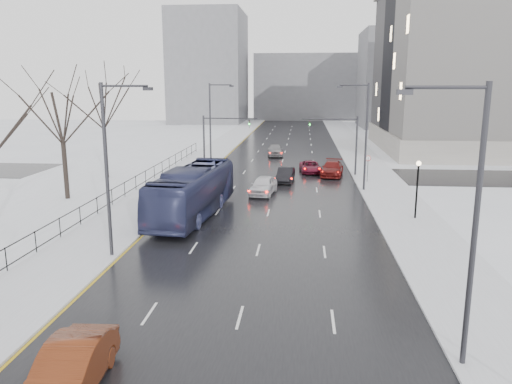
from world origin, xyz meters
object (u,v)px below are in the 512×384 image
(no_uturn_sign, at_px, (368,161))
(sedan_left_near, at_px, (70,369))
(mast_signal_right, at_px, (347,139))
(sedan_right_near, at_px, (286,175))
(streetlight_l_near, at_px, (110,162))
(sedan_right_far, at_px, (332,168))
(streetlight_r_near, at_px, (469,215))
(streetlight_l_far, at_px, (212,121))
(sedan_center_far, at_px, (275,150))
(lamppost_r_mid, at_px, (418,181))
(tree_park_e, at_px, (107,178))
(sedan_center_near, at_px, (263,185))
(mast_signal_left, at_px, (213,137))
(streetlight_r_mid, at_px, (364,132))
(tree_park_d, at_px, (68,200))
(sedan_right_cross, at_px, (310,167))
(bus, at_px, (193,192))

(no_uturn_sign, relative_size, sedan_left_near, 0.54)
(mast_signal_right, distance_m, sedan_right_near, 8.43)
(streetlight_l_near, xyz_separation_m, sedan_right_far, (14.02, 27.76, -4.78))
(streetlight_r_near, relative_size, streetlight_l_far, 1.00)
(mast_signal_right, bearing_deg, streetlight_r_near, -88.73)
(sedan_center_far, bearing_deg, lamppost_r_mid, -74.34)
(tree_park_e, bearing_deg, sedan_right_near, -0.93)
(streetlight_r_near, height_order, sedan_center_near, streetlight_r_near)
(streetlight_l_far, height_order, sedan_center_far, streetlight_l_far)
(mast_signal_left, height_order, sedan_center_far, mast_signal_left)
(mast_signal_left, distance_m, sedan_center_near, 12.63)
(streetlight_r_mid, distance_m, sedan_right_far, 9.40)
(streetlight_l_far, distance_m, sedan_left_near, 45.20)
(streetlight_l_far, height_order, mast_signal_right, streetlight_l_far)
(streetlight_r_near, xyz_separation_m, sedan_center_far, (-9.41, 52.55, -4.72))
(sedan_center_far, bearing_deg, tree_park_d, -125.06)
(no_uturn_sign, bearing_deg, lamppost_r_mid, -82.67)
(streetlight_r_mid, relative_size, sedan_center_far, 1.99)
(sedan_right_far, bearing_deg, tree_park_e, -163.21)
(lamppost_r_mid, distance_m, sedan_center_near, 14.29)
(lamppost_r_mid, distance_m, sedan_right_far, 18.61)
(lamppost_r_mid, height_order, sedan_left_near, lamppost_r_mid)
(streetlight_l_near, bearing_deg, mast_signal_right, 61.04)
(mast_signal_right, distance_m, sedan_right_far, 3.60)
(sedan_right_cross, bearing_deg, streetlight_l_near, -117.12)
(no_uturn_sign, relative_size, sedan_center_near, 0.55)
(sedan_right_far, xyz_separation_m, sedan_center_far, (-7.10, 14.79, 0.06))
(streetlight_r_mid, distance_m, sedan_center_near, 10.52)
(sedan_center_near, bearing_deg, sedan_right_near, 81.24)
(streetlight_l_far, xyz_separation_m, sedan_right_far, (14.02, -4.24, -4.78))
(streetlight_r_near, height_order, sedan_right_far, streetlight_r_near)
(streetlight_r_mid, height_order, no_uturn_sign, streetlight_r_mid)
(tree_park_d, distance_m, tree_park_e, 10.01)
(tree_park_e, xyz_separation_m, sedan_center_near, (17.28, -6.39, 0.87))
(sedan_right_far, bearing_deg, streetlight_r_near, -78.59)
(bus, relative_size, sedan_center_near, 2.77)
(lamppost_r_mid, bearing_deg, sedan_right_far, 106.15)
(streetlight_r_near, height_order, bus, streetlight_r_near)
(streetlight_l_far, distance_m, sedan_right_near, 13.21)
(streetlight_r_near, relative_size, streetlight_l_near, 1.00)
(streetlight_l_near, xyz_separation_m, sedan_right_cross, (11.67, 29.48, -4.92))
(tree_park_e, xyz_separation_m, sedan_right_far, (24.06, 3.76, 0.83))
(streetlight_l_far, bearing_deg, streetlight_r_mid, -36.30)
(streetlight_l_near, xyz_separation_m, sedan_center_near, (7.25, 17.61, -4.75))
(tree_park_d, xyz_separation_m, tree_park_e, (-0.40, 10.00, 0.00))
(sedan_right_cross, bearing_deg, streetlight_r_mid, -69.31)
(sedan_right_far, bearing_deg, sedan_left_near, -96.81)
(tree_park_d, bearing_deg, no_uturn_sign, 20.32)
(sedan_center_near, xyz_separation_m, sedan_center_far, (-0.32, 24.94, 0.03))
(sedan_left_near, height_order, sedan_right_near, sedan_left_near)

